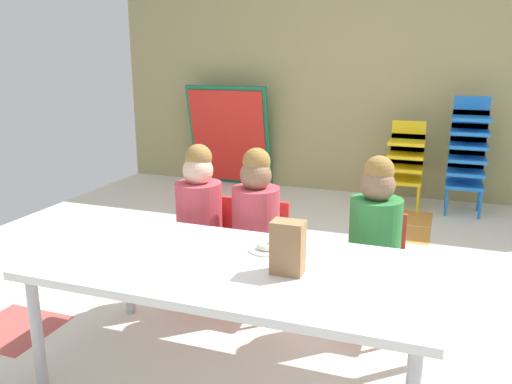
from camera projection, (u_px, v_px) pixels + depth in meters
name	position (u px, v px, depth m)	size (l,w,h in m)	color
ground_plane	(306.00, 297.00, 3.13)	(5.49, 5.13, 0.02)	silver
back_wall	(375.00, 62.00, 5.12)	(5.49, 0.10, 2.65)	tan
craft_table	(234.00, 272.00, 2.23)	(1.70, 0.82, 0.54)	white
seated_child_near_camera	(200.00, 209.00, 2.95)	(0.32, 0.31, 0.92)	red
seated_child_middle_seat	(256.00, 215.00, 2.84)	(0.34, 0.34, 0.92)	red
seated_child_far_right	(375.00, 228.00, 2.63)	(0.34, 0.34, 0.92)	red
kid_chair_yellow_stack	(406.00, 159.00, 4.83)	(0.32, 0.30, 0.80)	yellow
kid_chair_blue_stack	(468.00, 150.00, 4.63)	(0.32, 0.30, 1.04)	blue
folded_activity_table	(229.00, 136.00, 5.62)	(0.90, 0.29, 1.09)	#19724C
paper_bag_brown	(288.00, 247.00, 2.09)	(0.13, 0.09, 0.22)	#9E754C
paper_plate_near_edge	(268.00, 249.00, 2.36)	(0.18, 0.18, 0.01)	white
donut_powdered_on_plate	(268.00, 245.00, 2.36)	(0.10, 0.10, 0.03)	white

